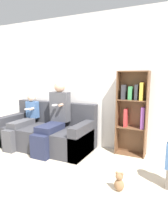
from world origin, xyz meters
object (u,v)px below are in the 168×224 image
(bookshelf, at_px, (133,110))
(teddy_bear, at_px, (119,182))
(adult_seated, at_px, (54,117))
(child_seated, at_px, (23,121))
(couch, at_px, (47,133))

(bookshelf, xyz_separation_m, teddy_bear, (0.13, -1.25, -0.70))
(bookshelf, bearing_deg, adult_seated, -162.47)
(adult_seated, distance_m, bookshelf, 1.45)
(adult_seated, distance_m, child_seated, 0.73)
(adult_seated, height_order, bookshelf, bookshelf)
(couch, height_order, bookshelf, bookshelf)
(adult_seated, bearing_deg, bookshelf, 17.53)
(couch, xyz_separation_m, teddy_bear, (1.74, -0.90, -0.16))
(teddy_bear, bearing_deg, child_seated, 161.31)
(adult_seated, height_order, child_seated, adult_seated)
(adult_seated, bearing_deg, child_seated, -174.66)
(child_seated, height_order, teddy_bear, child_seated)
(bookshelf, relative_size, teddy_bear, 5.88)
(adult_seated, bearing_deg, couch, 161.41)
(child_seated, bearing_deg, couch, 17.04)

